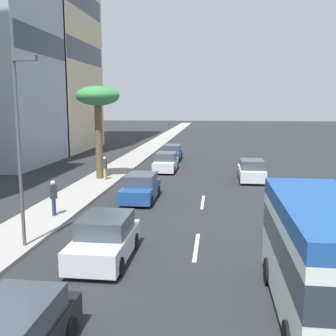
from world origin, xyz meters
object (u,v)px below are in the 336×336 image
Objects in this scene: car_second at (166,163)px; palm_tree at (98,100)px; car_lead at (172,153)px; minibus_seventh at (321,255)px; car_sixth at (105,239)px; pedestrian_by_tree at (53,196)px; street_lamp at (20,132)px; car_fifth at (251,171)px; pedestrian_near_lamp at (105,167)px; car_fourth at (141,188)px.

car_second is 8.22m from palm_tree.
minibus_seventh is at bearing 13.82° from car_lead.
car_sixth is 2.27× the size of pedestrian_by_tree.
car_lead is 0.57× the size of street_lamp.
palm_tree is 0.93× the size of street_lamp.
car_sixth is (-19.58, -0.19, 0.02)m from car_second.
minibus_seventh is 22.04m from palm_tree.
street_lamp reaches higher than car_sixth.
car_lead is at bearing -21.08° from palm_tree.
street_lamp is at bearing 52.01° from pedestrian_by_tree.
pedestrian_by_tree reaches higher than car_fifth.
minibus_seventh is at bearing -55.02° from pedestrian_near_lamp.
car_fourth is at bearing -0.06° from car_lead.
car_lead is at bearing 13.82° from minibus_seventh.
pedestrian_near_lamp is at bearing 2.99° from street_lamp.
car_sixth is at bearing -100.91° from street_lamp.
pedestrian_near_lamp is at bearing -17.66° from car_lead.
pedestrian_near_lamp is at bearing -144.85° from car_fourth.
pedestrian_by_tree is (-14.69, 3.84, 0.40)m from car_second.
car_second is 6.44m from pedestrian_near_lamp.
pedestrian_near_lamp reaches higher than car_second.
car_fourth is 0.62× the size of palm_tree.
car_fifth is 2.26× the size of pedestrian_by_tree.
pedestrian_near_lamp reaches higher than car_sixth.
car_fifth reaches higher than car_second.
car_fifth is 18.84m from street_lamp.
pedestrian_by_tree is (8.13, 10.89, -0.61)m from minibus_seventh.
car_second is at bearing -179.44° from car_sixth.
minibus_seventh is (-12.45, -7.26, 1.02)m from car_fourth.
car_fifth is 10.93m from pedestrian_near_lamp.
minibus_seventh is 3.80× the size of pedestrian_near_lamp.
palm_tree is at bearing -44.83° from car_second.
pedestrian_near_lamp is 4.93m from palm_tree.
car_lead is 30.33m from minibus_seventh.
car_sixth is (-9.22, -0.40, 0.03)m from car_fourth.
car_fourth is 1.04× the size of car_fifth.
minibus_seventh is at bearing -179.52° from car_fifth.
palm_tree is (-4.51, 4.48, 5.21)m from car_second.
car_second is at bearing 1.66° from car_lead.
car_fifth reaches higher than car_fourth.
palm_tree reaches higher than car_sixth.
street_lamp is at bearing -6.71° from car_lead.
palm_tree is at bearing 136.66° from pedestrian_near_lamp.
minibus_seventh is 20.85m from pedestrian_near_lamp.
pedestrian_near_lamp reaches higher than car_fifth.
street_lamp is at bearing 69.24° from minibus_seventh.
minibus_seventh reaches higher than car_fourth.
palm_tree is at bearing -162.79° from car_sixth.
minibus_seventh is (-3.23, -6.86, 0.99)m from car_sixth.
street_lamp is at bearing -100.91° from car_sixth.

